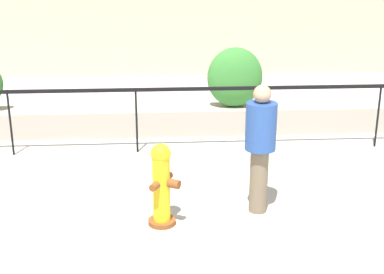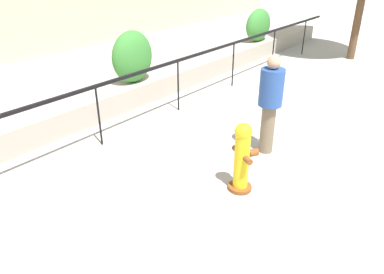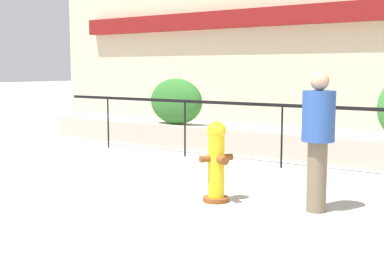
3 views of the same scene
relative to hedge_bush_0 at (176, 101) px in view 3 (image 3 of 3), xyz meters
name	(u,v)px [view 3 (image 3 of 3)]	position (x,y,z in m)	size (l,w,h in m)	color
hedge_bush_0	(176,101)	(0.00, 0.00, 0.00)	(1.41, 0.60, 1.05)	#2D6B28
fire_hydrant	(216,161)	(3.60, -3.85, -0.47)	(0.49, 0.48, 1.08)	brown
pedestrian	(318,133)	(4.89, -3.55, -0.04)	(0.56, 0.56, 1.73)	brown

